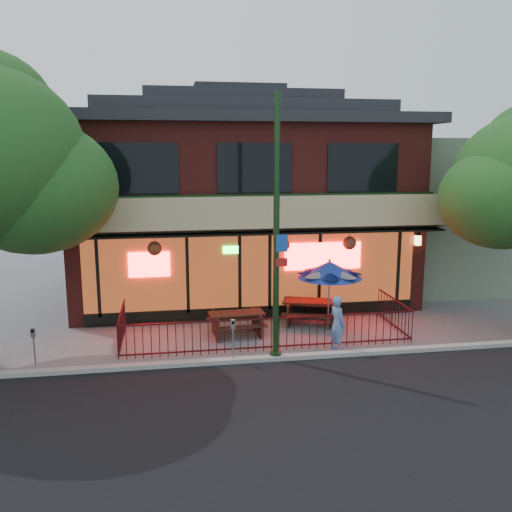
{
  "coord_description": "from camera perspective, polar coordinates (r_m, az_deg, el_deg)",
  "views": [
    {
      "loc": [
        -2.76,
        -14.03,
        5.53
      ],
      "look_at": [
        -0.14,
        2.0,
        2.39
      ],
      "focal_mm": 38.0,
      "sensor_mm": 36.0,
      "label": 1
    }
  ],
  "objects": [
    {
      "name": "pedestrian",
      "position": [
        15.44,
        8.56,
        -7.04
      ],
      "size": [
        0.56,
        0.67,
        1.58
      ],
      "primitive_type": "imported",
      "rotation": [
        0.0,
        0.0,
        1.92
      ],
      "color": "#5E81BC",
      "rests_on": "ground"
    },
    {
      "name": "restaurant_building",
      "position": [
        21.36,
        -1.84,
        7.18
      ],
      "size": [
        12.96,
        9.49,
        8.05
      ],
      "color": "maroon",
      "rests_on": "ground"
    },
    {
      "name": "street_light",
      "position": [
        14.1,
        2.16,
        1.23
      ],
      "size": [
        0.43,
        0.32,
        7.0
      ],
      "color": "#163316",
      "rests_on": "ground"
    },
    {
      "name": "picnic_table_left",
      "position": [
        16.63,
        -2.08,
        -6.77
      ],
      "size": [
        1.76,
        1.41,
        0.71
      ],
      "color": "#391D14",
      "rests_on": "ground"
    },
    {
      "name": "picnic_table_right",
      "position": [
        17.76,
        5.85,
        -5.51
      ],
      "size": [
        2.17,
        1.9,
        0.78
      ],
      "color": "#351E12",
      "rests_on": "ground"
    },
    {
      "name": "asphalt_street",
      "position": [
        10.13,
        8.77,
        -22.26
      ],
      "size": [
        80.0,
        11.0,
        0.0
      ],
      "primitive_type": "cube",
      "color": "black",
      "rests_on": "ground"
    },
    {
      "name": "patio_umbrella",
      "position": [
        16.86,
        7.74,
        -1.42
      ],
      "size": [
        2.0,
        2.0,
        2.28
      ],
      "color": "gray",
      "rests_on": "ground"
    },
    {
      "name": "ground",
      "position": [
        15.33,
        1.76,
        -10.2
      ],
      "size": [
        80.0,
        80.0,
        0.0
      ],
      "primitive_type": "plane",
      "color": "gray",
      "rests_on": "ground"
    },
    {
      "name": "curb",
      "position": [
        14.85,
        2.14,
        -10.66
      ],
      "size": [
        80.0,
        0.25,
        0.12
      ],
      "primitive_type": "cube",
      "color": "#999993",
      "rests_on": "ground"
    },
    {
      "name": "neighbor_building",
      "position": [
        24.83,
        19.12,
        4.51
      ],
      "size": [
        6.0,
        7.0,
        6.0
      ],
      "primitive_type": "cube",
      "color": "gray",
      "rests_on": "ground"
    },
    {
      "name": "patio_fence",
      "position": [
        15.58,
        1.42,
        -7.37
      ],
      "size": [
        8.44,
        2.62,
        1.0
      ],
      "color": "#3D0D11",
      "rests_on": "ground"
    },
    {
      "name": "parking_meter_near",
      "position": [
        14.44,
        -2.44,
        -8.16
      ],
      "size": [
        0.11,
        0.09,
        1.19
      ],
      "color": "#9FA1A8",
      "rests_on": "ground"
    },
    {
      "name": "parking_meter_far",
      "position": [
        14.82,
        -22.36,
        -8.44
      ],
      "size": [
        0.11,
        0.1,
        1.21
      ],
      "color": "gray",
      "rests_on": "ground"
    }
  ]
}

